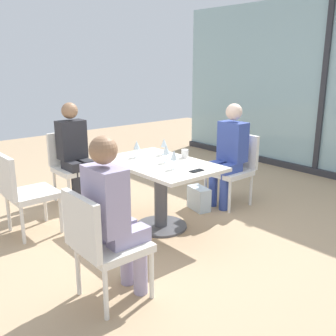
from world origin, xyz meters
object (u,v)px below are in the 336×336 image
object	(u,v)px
chair_front_left	(22,189)
person_near_window	(229,150)
person_front_right	(113,211)
chair_front_right	(101,241)
chair_near_window	(234,165)
handbag_0	(199,199)
wine_glass_2	(137,145)
coffee_cup	(185,154)
person_side_end	(74,148)
wine_glass_1	(174,156)
chair_side_end	(71,162)
wine_glass_3	(166,150)
dining_table_main	(161,180)
cell_phone_on_table	(197,171)
wine_glass_0	(164,143)

from	to	relation	value
chair_front_left	person_near_window	world-z (taller)	person_near_window
person_near_window	person_front_right	world-z (taller)	same
chair_front_right	chair_front_left	size ratio (longest dim) A/B	1.00
chair_near_window	handbag_0	size ratio (longest dim) A/B	2.90
chair_front_right	wine_glass_2	bearing A→B (deg)	134.62
coffee_cup	person_front_right	bearing A→B (deg)	-61.68
person_side_end	wine_glass_1	distance (m)	1.63
person_near_window	wine_glass_1	distance (m)	1.18
chair_front_left	person_side_end	bearing A→B (deg)	122.18
chair_side_end	wine_glass_3	bearing A→B (deg)	13.51
dining_table_main	chair_front_left	size ratio (longest dim) A/B	1.45
cell_phone_on_table	handbag_0	bearing A→B (deg)	132.93
wine_glass_2	person_side_end	bearing A→B (deg)	-165.44
chair_side_end	cell_phone_on_table	distance (m)	1.96
wine_glass_3	chair_near_window	bearing A→B (deg)	92.09
dining_table_main	person_front_right	xyz separation A→B (m)	(0.77, -1.07, 0.17)
coffee_cup	wine_glass_1	bearing A→B (deg)	-55.62
chair_near_window	wine_glass_0	distance (m)	1.03
cell_phone_on_table	handbag_0	distance (m)	1.05
chair_front_right	wine_glass_2	size ratio (longest dim) A/B	4.70
chair_side_end	wine_glass_2	distance (m)	1.17
wine_glass_1	coffee_cup	size ratio (longest dim) A/B	2.06
person_side_end	wine_glass_0	world-z (taller)	person_side_end
chair_near_window	person_side_end	bearing A→B (deg)	-131.47
person_front_right	cell_phone_on_table	bearing A→B (deg)	104.24
cell_phone_on_table	person_side_end	bearing A→B (deg)	-168.90
dining_table_main	chair_near_window	xyz separation A→B (m)	(0.00, 1.18, -0.04)
chair_side_end	person_front_right	xyz separation A→B (m)	(2.20, -0.76, 0.20)
chair_front_right	wine_glass_2	xyz separation A→B (m)	(-1.11, 1.13, 0.37)
handbag_0	wine_glass_2	bearing A→B (deg)	-95.86
chair_front_right	person_side_end	bearing A→B (deg)	157.31
chair_side_end	cell_phone_on_table	xyz separation A→B (m)	(1.91, 0.36, 0.24)
wine_glass_1	chair_near_window	bearing A→B (deg)	102.74
dining_table_main	person_near_window	world-z (taller)	person_near_window
chair_near_window	person_near_window	size ratio (longest dim) A/B	0.69
chair_front_left	wine_glass_0	size ratio (longest dim) A/B	4.70
dining_table_main	wine_glass_1	bearing A→B (deg)	-12.49
person_near_window	coffee_cup	distance (m)	0.75
chair_front_left	person_near_window	size ratio (longest dim) A/B	0.69
wine_glass_2	wine_glass_3	xyz separation A→B (m)	(0.38, 0.10, 0.00)
wine_glass_3	handbag_0	bearing A→B (deg)	103.16
chair_front_left	cell_phone_on_table	bearing A→B (deg)	44.46
person_near_window	wine_glass_3	size ratio (longest dim) A/B	6.81
dining_table_main	handbag_0	world-z (taller)	dining_table_main
chair_side_end	handbag_0	size ratio (longest dim) A/B	2.90
chair_near_window	wine_glass_1	xyz separation A→B (m)	(0.28, -1.24, 0.37)
chair_side_end	person_front_right	size ratio (longest dim) A/B	0.69
dining_table_main	wine_glass_3	size ratio (longest dim) A/B	6.80
person_near_window	person_side_end	bearing A→B (deg)	-133.64
person_near_window	chair_near_window	bearing A→B (deg)	90.00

